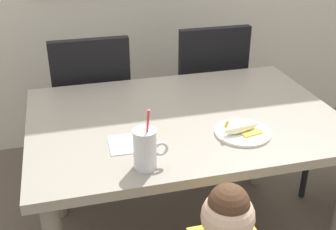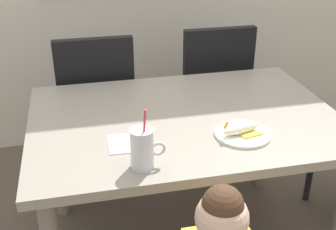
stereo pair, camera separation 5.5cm
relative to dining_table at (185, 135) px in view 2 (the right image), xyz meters
name	(u,v)px [view 2 (the right image)]	position (x,y,z in m)	size (l,w,h in m)	color
dining_table	(185,135)	(0.00, 0.00, 0.00)	(1.36, 0.95, 0.74)	gray
dining_chair_left	(97,102)	(-0.36, 0.67, -0.10)	(0.44, 0.45, 0.96)	black
dining_chair_right	(211,89)	(0.36, 0.71, -0.10)	(0.44, 0.44, 0.96)	black
milk_cup	(143,151)	(-0.25, -0.36, 0.17)	(0.13, 0.09, 0.25)	silver
snack_plate	(243,134)	(0.18, -0.22, 0.10)	(0.23, 0.23, 0.01)	white
peeled_banana	(242,129)	(0.18, -0.23, 0.13)	(0.18, 0.12, 0.07)	#F4EAC6
paper_napkin	(127,143)	(-0.28, -0.19, 0.10)	(0.15, 0.15, 0.00)	silver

